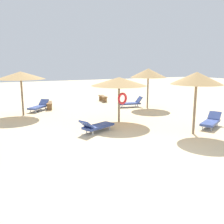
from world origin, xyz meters
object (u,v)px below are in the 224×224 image
parasol_5 (148,73)px  bench_1 (103,97)px  parasol_0 (21,75)px  parasol_3 (197,78)px  parasol_4 (119,82)px  lounger_0 (39,106)px  lounger_3 (211,121)px  lounger_5 (131,103)px  bench_0 (49,104)px  lounger_4 (96,126)px

parasol_5 → bench_1: (-1.81, 4.45, -2.29)m
parasol_0 → parasol_3: size_ratio=1.02×
parasol_5 → bench_1: bearing=112.1°
parasol_0 → bench_1: size_ratio=1.98×
parasol_4 → lounger_0: bearing=123.7°
lounger_3 → lounger_5: bearing=96.8°
lounger_0 → lounger_3: bearing=-48.7°
parasol_0 → bench_0: parasol_0 is taller
parasol_3 → parasol_4: parasol_3 is taller
parasol_3 → parasol_5: 7.11m
bench_0 → lounger_5: bearing=-18.4°
lounger_3 → lounger_0: bearing=131.3°
lounger_4 → bench_0: (-0.86, 7.46, 0.03)m
parasol_4 → parasol_5: parasol_5 is taller
lounger_0 → lounger_3: lounger_3 is taller
parasol_3 → lounger_0: parasol_3 is taller
parasol_4 → lounger_3: size_ratio=1.62×
parasol_0 → bench_0: 3.49m
lounger_0 → lounger_5: 6.90m
parasol_0 → lounger_5: size_ratio=1.57×
parasol_3 → lounger_5: 8.15m
parasol_4 → lounger_5: size_ratio=1.64×
lounger_5 → bench_1: (-0.87, 3.57, 0.02)m
lounger_4 → lounger_5: lounger_5 is taller
bench_0 → lounger_4: bearing=-83.4°
parasol_5 → bench_0: parasol_5 is taller
parasol_5 → lounger_4: (-5.99, -4.62, -2.31)m
parasol_5 → lounger_4: parasol_5 is taller
parasol_3 → parasol_4: (-2.19, 3.71, -0.34)m
parasol_3 → bench_0: (-5.03, 9.71, -2.33)m
parasol_0 → parasol_5: 8.94m
parasol_0 → parasol_3: parasol_3 is taller
parasol_4 → bench_1: parasol_4 is taller
lounger_0 → bench_0: 0.97m
lounger_4 → parasol_5: bearing=37.7°
parasol_5 → lounger_4: 7.91m
parasol_3 → lounger_4: (-4.17, 2.25, -2.36)m
parasol_5 → lounger_4: bearing=-142.3°
lounger_5 → bench_1: lounger_5 is taller
lounger_0 → bench_1: size_ratio=1.19×
parasol_3 → parasol_0: bearing=131.5°
parasol_5 → lounger_0: 8.36m
parasol_5 → lounger_3: bearing=-90.7°
parasol_4 → lounger_5: parasol_4 is taller
parasol_4 → parasol_5: bearing=38.3°
parasol_0 → lounger_0: size_ratio=1.66×
parasol_3 → lounger_3: size_ratio=1.53×
lounger_3 → bench_1: lounger_3 is taller
lounger_0 → parasol_5: bearing=-16.9°
parasol_4 → bench_0: 6.93m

